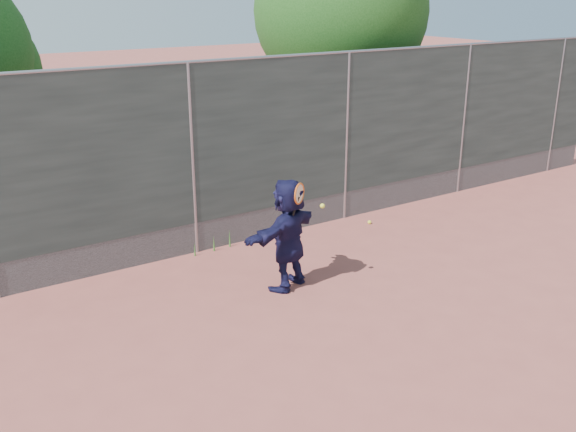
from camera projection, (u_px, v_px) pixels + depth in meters
ground at (325, 347)px, 7.60m from camera, size 80.00×80.00×0.00m
player at (288, 234)px, 8.90m from camera, size 1.55×0.99×1.59m
ball_ground at (369, 222)px, 11.58m from camera, size 0.07×0.07×0.07m
fence at (192, 156)px, 9.84m from camera, size 20.00×0.06×3.03m
swing_action at (301, 196)px, 8.58m from camera, size 0.51×0.18×0.51m
tree_right at (346, 15)px, 13.39m from camera, size 3.78×3.60×5.39m
weed_clump at (216, 242)px, 10.38m from camera, size 0.68×0.07×0.30m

